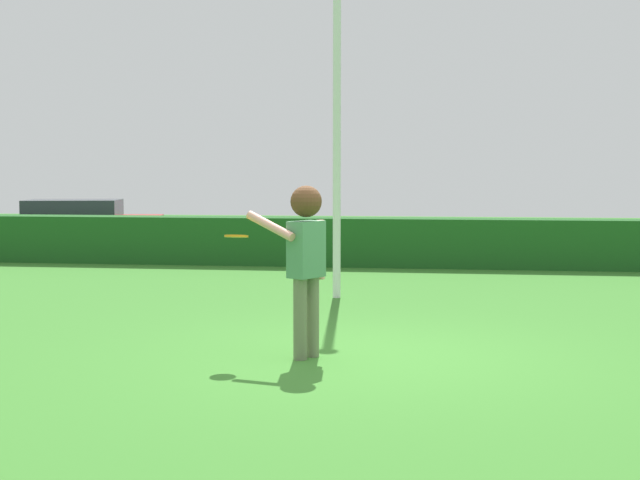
{
  "coord_description": "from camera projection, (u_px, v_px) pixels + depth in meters",
  "views": [
    {
      "loc": [
        0.92,
        -9.23,
        1.92
      ],
      "look_at": [
        -0.52,
        0.84,
        1.15
      ],
      "focal_mm": 50.49,
      "sensor_mm": 36.0,
      "label": 1
    }
  ],
  "objects": [
    {
      "name": "person",
      "position": [
        305.0,
        250.0,
        9.21
      ],
      "size": [
        0.84,
        0.5,
        1.78
      ],
      "color": "#677051",
      "rests_on": "ground"
    },
    {
      "name": "frisbee",
      "position": [
        236.0,
        236.0,
        9.32
      ],
      "size": [
        0.25,
        0.25,
        0.05
      ],
      "color": "orange"
    },
    {
      "name": "ground_plane",
      "position": [
        358.0,
        356.0,
        9.38
      ],
      "size": [
        60.0,
        60.0,
        0.0
      ],
      "primitive_type": "plane",
      "color": "#3A7D2A"
    },
    {
      "name": "hedge_row",
      "position": [
        402.0,
        242.0,
        18.34
      ],
      "size": [
        24.06,
        0.9,
        0.98
      ],
      "primitive_type": "cube",
      "color": "#1D551D",
      "rests_on": "ground"
    },
    {
      "name": "parked_car_red",
      "position": [
        74.0,
        223.0,
        21.97
      ],
      "size": [
        4.47,
        2.57,
        1.25
      ],
      "color": "#B21E1E",
      "rests_on": "ground"
    },
    {
      "name": "lamppost",
      "position": [
        337.0,
        102.0,
        13.55
      ],
      "size": [
        0.24,
        0.24,
        5.34
      ],
      "color": "silver",
      "rests_on": "ground"
    }
  ]
}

